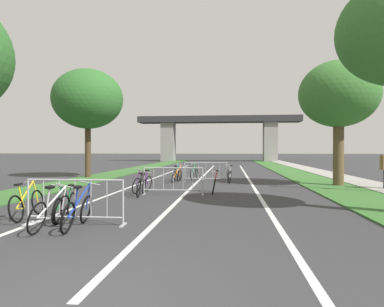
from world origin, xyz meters
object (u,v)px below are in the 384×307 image
object	(u,v)px
bicycle_yellow_3	(27,204)
tree_left_pine_far	(88,99)
crowd_barrier_nearest	(75,202)
crowd_barrier_second	(173,181)
bicycle_white_4	(51,212)
bicycle_green_0	(195,174)
tree_right_cypress_far	(339,95)
bicycle_black_8	(141,187)
bicycle_red_6	(214,185)
bicycle_purple_9	(143,183)
crowd_barrier_third	(206,172)
bicycle_silver_1	(229,176)
bicycle_orange_2	(177,176)
bicycle_blue_5	(78,211)
bicycle_teal_7	(178,174)
bicycle_green_10	(65,206)

from	to	relation	value
bicycle_yellow_3	tree_left_pine_far	bearing A→B (deg)	101.75
crowd_barrier_nearest	crowd_barrier_second	bearing A→B (deg)	76.11
crowd_barrier_nearest	bicycle_white_4	xyz separation A→B (m)	(-0.31, -0.51, -0.13)
bicycle_green_0	crowd_barrier_second	bearing A→B (deg)	-82.34
tree_right_cypress_far	bicycle_black_8	xyz separation A→B (m)	(-8.38, -4.43, -3.97)
bicycle_white_4	crowd_barrier_nearest	bearing A→B (deg)	58.87
bicycle_red_6	bicycle_purple_9	bearing A→B (deg)	1.03
tree_left_pine_far	crowd_barrier_third	xyz separation A→B (m)	(7.37, -1.88, -4.30)
bicycle_yellow_3	bicycle_white_4	size ratio (longest dim) A/B	1.02
tree_right_cypress_far	bicycle_black_8	distance (m)	10.28
crowd_barrier_third	bicycle_yellow_3	bearing A→B (deg)	-109.57
bicycle_green_0	bicycle_yellow_3	size ratio (longest dim) A/B	0.97
bicycle_silver_1	bicycle_yellow_3	size ratio (longest dim) A/B	0.95
crowd_barrier_second	bicycle_yellow_3	xyz separation A→B (m)	(-2.88, -4.97, -0.15)
bicycle_green_0	bicycle_yellow_3	bearing A→B (deg)	-96.00
bicycle_orange_2	bicycle_blue_5	bearing A→B (deg)	-83.94
tree_left_pine_far	bicycle_red_6	size ratio (longest dim) A/B	4.22
crowd_barrier_third	bicycle_purple_9	distance (m)	5.51
bicycle_silver_1	bicycle_orange_2	bearing A→B (deg)	175.09
crowd_barrier_third	bicycle_black_8	distance (m)	6.33
tree_right_cypress_far	bicycle_blue_5	world-z (taller)	tree_right_cypress_far
bicycle_green_0	bicycle_teal_7	distance (m)	0.97
bicycle_silver_1	bicycle_yellow_3	world-z (taller)	bicycle_yellow_3
tree_left_pine_far	bicycle_yellow_3	xyz separation A→B (m)	(3.64, -12.39, -4.44)
bicycle_yellow_3	crowd_barrier_second	bearing A→B (deg)	55.33
bicycle_black_8	bicycle_yellow_3	bearing A→B (deg)	-114.72
bicycle_teal_7	bicycle_green_10	xyz separation A→B (m)	(-1.08, -11.21, -0.02)
bicycle_orange_2	bicycle_yellow_3	distance (m)	10.21
crowd_barrier_nearest	bicycle_purple_9	xyz separation A→B (m)	(0.05, 6.02, -0.15)
crowd_barrier_second	bicycle_black_8	xyz separation A→B (m)	(-1.12, -0.47, -0.17)
tree_right_cypress_far	crowd_barrier_nearest	size ratio (longest dim) A/B	2.55
crowd_barrier_nearest	bicycle_teal_7	size ratio (longest dim) A/B	1.35
bicycle_blue_5	bicycle_green_10	bearing A→B (deg)	126.59
crowd_barrier_second	bicycle_green_0	bearing A→B (deg)	88.02
crowd_barrier_third	bicycle_black_8	size ratio (longest dim) A/B	1.45
bicycle_orange_2	bicycle_purple_9	size ratio (longest dim) A/B	0.96
crowd_barrier_second	bicycle_orange_2	bearing A→B (deg)	97.18
bicycle_silver_1	bicycle_orange_2	size ratio (longest dim) A/B	1.05
bicycle_red_6	crowd_barrier_nearest	bearing A→B (deg)	63.60
bicycle_green_0	crowd_barrier_third	bearing A→B (deg)	-28.69
tree_right_cypress_far	bicycle_black_8	world-z (taller)	tree_right_cypress_far
bicycle_orange_2	bicycle_purple_9	world-z (taller)	bicycle_purple_9
bicycle_green_0	bicycle_teal_7	xyz separation A→B (m)	(-0.97, 0.08, 0.01)
bicycle_yellow_3	bicycle_purple_9	xyz separation A→B (m)	(1.56, 5.45, 0.00)
bicycle_blue_5	tree_left_pine_far	bearing A→B (deg)	108.61
crowd_barrier_second	bicycle_black_8	size ratio (longest dim) A/B	1.45
bicycle_teal_7	bicycle_purple_9	size ratio (longest dim) A/B	1.04
bicycle_blue_5	bicycle_black_8	xyz separation A→B (m)	(0.02, 5.43, -0.03)
crowd_barrier_second	bicycle_teal_7	size ratio (longest dim) A/B	1.36
tree_left_pine_far	bicycle_red_6	distance (m)	11.48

